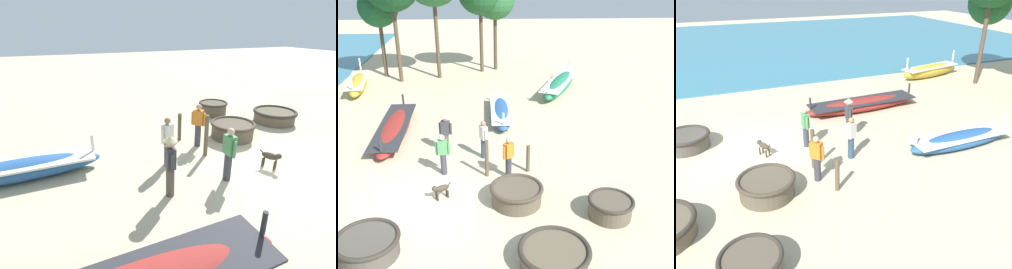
# 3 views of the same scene
# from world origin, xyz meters

# --- Properties ---
(ground_plane) EXTENTS (80.00, 80.00, 0.00)m
(ground_plane) POSITION_xyz_m (0.00, 0.00, 0.00)
(ground_plane) COLOR #C6B793
(sea) EXTENTS (28.00, 52.00, 0.10)m
(sea) POSITION_xyz_m (-21.22, 4.00, 0.05)
(sea) COLOR teal
(sea) RESTS_ON ground
(coracle_far_right) EXTENTS (1.41, 1.41, 0.62)m
(coracle_far_right) POSITION_xyz_m (5.73, -0.81, 0.34)
(coracle_far_right) COLOR brown
(coracle_far_right) RESTS_ON ground
(coracle_tilted) EXTENTS (1.74, 1.74, 0.62)m
(coracle_tilted) POSITION_xyz_m (2.90, 0.03, 0.34)
(coracle_tilted) COLOR brown
(coracle_tilted) RESTS_ON ground
(coracle_beside_post) EXTENTS (1.77, 1.77, 0.59)m
(coracle_beside_post) POSITION_xyz_m (-1.24, -2.23, 0.32)
(coracle_beside_post) COLOR #4C473F
(coracle_beside_post) RESTS_ON ground
(long_boat_red_hull) EXTENTS (1.08, 4.50, 1.03)m
(long_boat_red_hull) POSITION_xyz_m (2.64, 7.42, 0.30)
(long_boat_red_hull) COLOR #285693
(long_boat_red_hull) RESTS_ON ground
(long_boat_green_hull) EXTENTS (1.39, 5.78, 1.00)m
(long_boat_green_hull) POSITION_xyz_m (-2.20, 5.59, 0.29)
(long_boat_green_hull) COLOR maroon
(long_boat_green_hull) RESTS_ON ground
(long_boat_blue_hull) EXTENTS (1.69, 4.48, 1.46)m
(long_boat_blue_hull) POSITION_xyz_m (-5.70, 12.02, 0.42)
(long_boat_blue_hull) COLOR gold
(long_boat_blue_hull) RESTS_ON ground
(fisherman_with_hat) EXTENTS (0.42, 0.39, 1.57)m
(fisherman_with_hat) POSITION_xyz_m (2.72, 1.67, 0.84)
(fisherman_with_hat) COLOR #383842
(fisherman_with_hat) RESTS_ON ground
(fisherman_hauling) EXTENTS (0.53, 0.23, 1.57)m
(fisherman_hauling) POSITION_xyz_m (0.36, 2.00, 0.84)
(fisherman_hauling) COLOR #383842
(fisherman_hauling) RESTS_ON ground
(fisherman_standing_left) EXTENTS (0.35, 0.48, 1.57)m
(fisherman_standing_left) POSITION_xyz_m (1.82, 3.23, 0.84)
(fisherman_standing_left) COLOR #2D425B
(fisherman_standing_left) RESTS_ON ground
(fisherman_crouching) EXTENTS (0.53, 0.36, 1.67)m
(fisherman_crouching) POSITION_xyz_m (0.29, 3.78, 0.96)
(fisherman_crouching) COLOR #4C473D
(fisherman_crouching) RESTS_ON ground
(dog) EXTENTS (0.62, 0.43, 0.55)m
(dog) POSITION_xyz_m (0.42, 0.37, 0.37)
(dog) COLOR #3D3328
(dog) RESTS_ON ground
(mooring_post_shoreline) EXTENTS (0.14, 0.14, 1.43)m
(mooring_post_shoreline) POSITION_xyz_m (1.94, 1.79, 0.71)
(mooring_post_shoreline) COLOR brown
(mooring_post_shoreline) RESTS_ON ground
(mooring_post_inland) EXTENTS (0.14, 0.14, 1.06)m
(mooring_post_inland) POSITION_xyz_m (3.46, 2.06, 0.53)
(mooring_post_inland) COLOR brown
(mooring_post_inland) RESTS_ON ground
(tree_right_mid) EXTENTS (2.48, 2.48, 5.65)m
(tree_right_mid) POSITION_xyz_m (-4.74, 15.02, 4.38)
(tree_right_mid) COLOR #4C3D2D
(tree_right_mid) RESTS_ON ground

